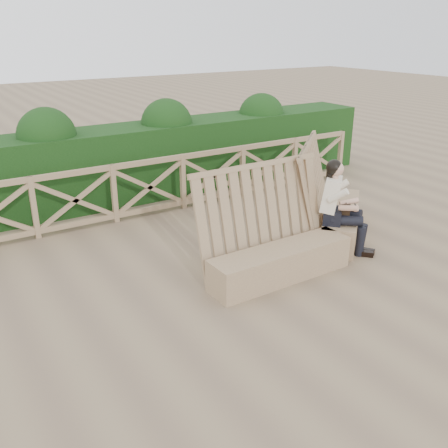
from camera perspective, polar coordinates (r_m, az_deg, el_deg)
ground at (r=7.06m, az=3.71°, el=-7.37°), size 60.00×60.00×0.00m
bench at (r=8.08m, az=9.77°, el=-0.55°), size 4.07×2.15×1.61m
woman at (r=8.08m, az=13.00°, el=2.27°), size 0.82×0.91×1.52m
guardrail at (r=9.65m, az=-8.50°, el=4.18°), size 10.10×0.09×1.10m
hedge at (r=10.67m, az=-11.25°, el=6.79°), size 12.00×1.20×1.50m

